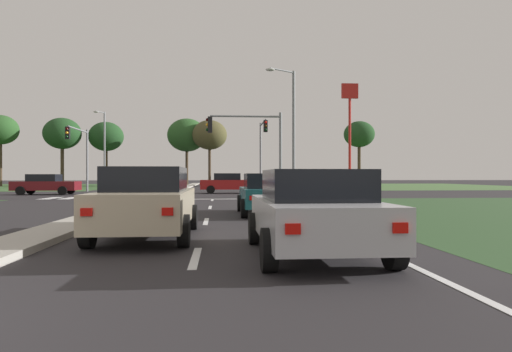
{
  "coord_description": "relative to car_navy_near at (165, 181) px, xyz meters",
  "views": [
    {
      "loc": [
        3.9,
        -3.57,
        1.39
      ],
      "look_at": [
        6.47,
        27.9,
        1.36
      ],
      "focal_mm": 31.5,
      "sensor_mm": 36.0,
      "label": 1
    }
  ],
  "objects": [
    {
      "name": "grass_verge_far_right",
      "position": [
        27.84,
        6.25,
        -0.81
      ],
      "size": [
        35.0,
        35.0,
        0.01
      ],
      "primitive_type": "cube",
      "color": "#476B38",
      "rests_on": "ground"
    },
    {
      "name": "street_lamp_second",
      "position": [
        10.93,
        -22.82,
        3.85
      ],
      "size": [
        2.07,
        1.37,
        8.26
      ],
      "color": "gray",
      "rests_on": "ground"
    },
    {
      "name": "crosswalk_bar_near",
      "position": [
        -4.06,
        -23.45,
        -0.81
      ],
      "size": [
        0.7,
        2.8,
        0.01
      ],
      "primitive_type": "cube",
      "color": "silver",
      "rests_on": "ground"
    },
    {
      "name": "treeline_third",
      "position": [
        -9.45,
        11.93,
        5.96
      ],
      "size": [
        4.75,
        4.75,
        8.84
      ],
      "color": "#423323",
      "rests_on": "ground"
    },
    {
      "name": "crosswalk_bar_fourth",
      "position": [
        -0.61,
        -23.45,
        -0.81
      ],
      "size": [
        0.7,
        2.8,
        0.01
      ],
      "primitive_type": "cube",
      "color": "silver",
      "rests_on": "ground"
    },
    {
      "name": "car_beige_third",
      "position": [
        4.65,
        -41.65,
        -0.01
      ],
      "size": [
        2.03,
        4.56,
        1.57
      ],
      "color": "#BCAD8E",
      "rests_on": "ground"
    },
    {
      "name": "treeline_fourth",
      "position": [
        1.75,
        10.69,
        6.15
      ],
      "size": [
        5.36,
        5.36,
        9.27
      ],
      "color": "#423323",
      "rests_on": "ground"
    },
    {
      "name": "car_red_fifth",
      "position": [
        6.97,
        -16.47,
        -0.01
      ],
      "size": [
        4.49,
        2.07,
        1.57
      ],
      "rotation": [
        0.0,
        0.0,
        -1.57
      ],
      "color": "#A31919",
      "rests_on": "ground"
    },
    {
      "name": "crosswalk_bar_second",
      "position": [
        -2.91,
        -23.45,
        -0.81
      ],
      "size": [
        0.7,
        2.8,
        0.01
      ],
      "primitive_type": "cube",
      "color": "silver",
      "rests_on": "ground"
    },
    {
      "name": "stop_bar_near",
      "position": [
        6.14,
        -25.25,
        -0.81
      ],
      "size": [
        6.4,
        0.5,
        0.01
      ],
      "primitive_type": "cube",
      "color": "silver",
      "rests_on": "ground"
    },
    {
      "name": "car_blue_second",
      "position": [
        -0.07,
        -6.37,
        0.01
      ],
      "size": [
        2.07,
        4.57,
        1.62
      ],
      "rotation": [
        0.0,
        0.0,
        3.14
      ],
      "color": "navy",
      "rests_on": "ground"
    },
    {
      "name": "treeline_near",
      "position": [
        -22.1,
        8.85,
        6.48
      ],
      "size": [
        4.48,
        4.48,
        9.26
      ],
      "color": "#423323",
      "rests_on": "ground"
    },
    {
      "name": "car_navy_near",
      "position": [
        0.0,
        0.0,
        0.0
      ],
      "size": [
        1.97,
        4.62,
        1.6
      ],
      "rotation": [
        0.0,
        0.0,
        3.14
      ],
      "color": "#161E47",
      "rests_on": "ground"
    },
    {
      "name": "lane_dash_near",
      "position": [
        5.84,
        -44.2,
        -0.81
      ],
      "size": [
        0.14,
        2.0,
        0.01
      ],
      "primitive_type": "cube",
      "color": "silver",
      "rests_on": "ground"
    },
    {
      "name": "traffic_signal_near_right",
      "position": [
        8.22,
        -24.85,
        2.79
      ],
      "size": [
        4.6,
        0.32,
        5.22
      ],
      "color": "gray",
      "rests_on": "ground"
    },
    {
      "name": "median_island_near",
      "position": [
        2.34,
        -37.25,
        -0.75
      ],
      "size": [
        1.2,
        22.0,
        0.14
      ],
      "primitive_type": "cube",
      "color": "#ADA89E",
      "rests_on": "ground"
    },
    {
      "name": "crosswalk_bar_fifth",
      "position": [
        0.54,
        -23.45,
        -0.81
      ],
      "size": [
        0.7,
        2.8,
        0.01
      ],
      "primitive_type": "cube",
      "color": "silver",
      "rests_on": "ground"
    },
    {
      "name": "car_silver_sixth",
      "position": [
        7.88,
        -44.12,
        -0.05
      ],
      "size": [
        2.08,
        4.18,
        1.49
      ],
      "color": "#B7B7BC",
      "rests_on": "ground"
    },
    {
      "name": "treeline_fifth",
      "position": [
        4.93,
        8.58,
        6.0
      ],
      "size": [
        4.65,
        4.65,
        8.83
      ],
      "color": "#423323",
      "rests_on": "ground"
    },
    {
      "name": "lane_dash_third",
      "position": [
        5.84,
        -32.2,
        -0.81
      ],
      "size": [
        0.14,
        2.0,
        0.01
      ],
      "primitive_type": "cube",
      "color": "silver",
      "rests_on": "ground"
    },
    {
      "name": "street_lamp_third",
      "position": [
        -6.48,
        -1.2,
        3.9
      ],
      "size": [
        0.89,
        1.8,
        8.43
      ],
      "color": "gray",
      "rests_on": "ground"
    },
    {
      "name": "traffic_signal_far_left",
      "position": [
        -5.26,
        -13.67,
        2.96
      ],
      "size": [
        0.32,
        5.4,
        5.41
      ],
      "color": "gray",
      "rests_on": "ground"
    },
    {
      "name": "lane_dash_fourth",
      "position": [
        5.84,
        -26.2,
        -0.81
      ],
      "size": [
        0.14,
        2.0,
        0.01
      ],
      "primitive_type": "cube",
      "color": "silver",
      "rests_on": "ground"
    },
    {
      "name": "car_teal_fourth",
      "position": [
        7.99,
        -35.85,
        -0.06
      ],
      "size": [
        2.09,
        4.29,
        1.46
      ],
      "color": "#19565B",
      "rests_on": "ground"
    },
    {
      "name": "treeline_sixth",
      "position": [
        25.31,
        8.13,
        6.17
      ],
      "size": [
        4.18,
        4.18,
        8.83
      ],
      "color": "#423323",
      "rests_on": "ground"
    },
    {
      "name": "edge_line_right",
      "position": [
        9.19,
        -36.25,
        -0.81
      ],
      "size": [
        0.14,
        24.0,
        0.01
      ],
      "primitive_type": "cube",
      "color": "silver",
      "rests_on": "ground"
    },
    {
      "name": "ground_plane",
      "position": [
        2.34,
        -18.25,
        -0.82
      ],
      "size": [
        200.0,
        200.0,
        0.0
      ],
      "primitive_type": "plane",
      "color": "#282628"
    },
    {
      "name": "fastfood_pole_sign",
      "position": [
        20.31,
        -4.3,
        7.48
      ],
      "size": [
        1.8,
        0.4,
        11.35
      ],
      "color": "red",
      "rests_on": "ground"
    },
    {
      "name": "pedestrian_at_median",
      "position": [
        2.57,
        -4.93,
        0.39
      ],
      "size": [
        0.34,
        0.34,
        1.76
      ],
      "rotation": [
        0.0,
        0.0,
        5.44
      ],
      "color": "maroon",
      "rests_on": "median_island_far"
    },
    {
      "name": "median_island_far",
      "position": [
        2.34,
        6.75,
        -0.75
      ],
      "size": [
        1.2,
        36.0,
        0.14
      ],
      "primitive_type": "cube",
      "color": "#ADA89E",
      "rests_on": "ground"
    },
    {
      "name": "crosswalk_bar_third",
      "position": [
        -1.76,
        -23.45,
        -0.81
      ],
      "size": [
        0.7,
        2.8,
        0.01
      ],
      "primitive_type": "cube",
      "color": "silver",
      "rests_on": "ground"
    },
    {
      "name": "car_maroon_seventh",
      "position": [
        -6.37,
        -18.01,
        -0.05
      ],
      "size": [
        4.55,
        1.97,
        1.49
      ],
      "rotation": [
        0.0,
        0.0,
        -1.57
      ],
      "color": "maroon",
      "rests_on": "ground"
    },
    {
      "name": "treeline_second",
      "position": [
        -14.73,
        10.07,
        6.17
      ],
      "size": [
        4.9,
        4.9,
        9.12
      ],
      "color": "#423323",
      "rests_on": "ground"
    },
    {
      "name": "crosswalk_bar_sixth",
      "position": [
        1.69,
        -23.45,
        -0.81
      ],
      "size": [
        0.7,
        2.8,
        0.01
      ],
      "primitive_type": "cube",
      "color": "silver",
      "rests_on": "ground"
    },
    {
      "name": "traffic_signal_far_right",
      "position": [
        9.94,
        -13.26,
        3.39
      ],
      "size": [
        0.32,
        4.69,
        6.14
      ],
      "color": "gray",
      "rests_on": "ground"
    },
    {
      "name": "lane_dash_second",
      "position": [
        5.84,
        -38.2,
        -0.81
      ],
      "size": [
        0.14,
        2.0,
        0.01
      ],
      "primitive_type": "cube",
      "color": "silver",
      "rests_on": "ground"
    }
  ]
}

